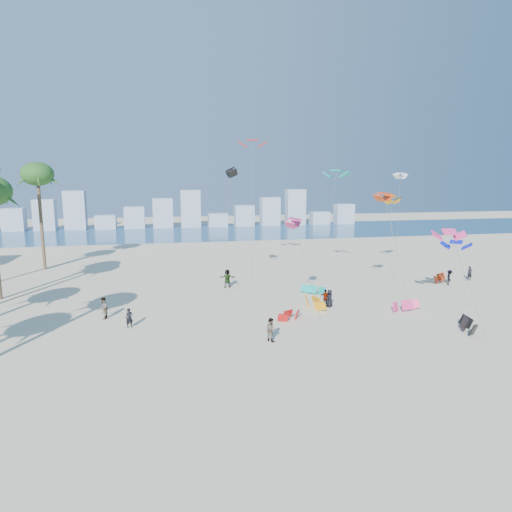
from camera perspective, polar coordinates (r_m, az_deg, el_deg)
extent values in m
plane|color=beige|center=(25.69, 0.69, -16.37)|extent=(220.00, 220.00, 0.00)
plane|color=navy|center=(95.30, -8.62, 2.96)|extent=(220.00, 220.00, 0.00)
imported|color=black|center=(36.18, -15.60, -7.51)|extent=(0.64, 0.51, 1.53)
imported|color=gray|center=(32.18, 1.83, -9.20)|extent=(0.99, 1.03, 1.68)
imported|color=black|center=(40.77, 9.22, -5.27)|extent=(0.90, 0.87, 1.56)
imported|color=gray|center=(40.92, 8.66, -5.22)|extent=(0.93, 0.86, 1.53)
imported|color=black|center=(52.40, 23.09, -2.51)|extent=(1.01, 1.22, 1.64)
imported|color=gray|center=(47.29, -3.62, -2.82)|extent=(1.85, 0.82, 1.92)
imported|color=black|center=(55.74, 25.23, -1.99)|extent=(0.62, 0.44, 1.57)
imported|color=gray|center=(38.96, -18.59, -6.23)|extent=(0.74, 0.92, 1.77)
cylinder|color=#595959|center=(36.92, 6.46, -1.70)|extent=(1.62, 2.68, 7.96)
cylinder|color=#595959|center=(49.16, 9.09, 3.51)|extent=(2.45, 2.52, 11.99)
cylinder|color=#595959|center=(42.15, 17.19, 0.71)|extent=(1.42, 2.99, 9.92)
cylinder|color=#595959|center=(43.67, -3.58, 2.89)|extent=(0.98, 2.59, 12.10)
cylinder|color=#595959|center=(51.65, 17.39, 3.35)|extent=(1.27, 2.48, 11.75)
cylinder|color=#595959|center=(44.73, 24.43, -2.08)|extent=(0.16, 2.21, 5.54)
cylinder|color=#595959|center=(50.58, -0.45, 5.74)|extent=(0.61, 2.63, 15.37)
cylinder|color=#595959|center=(55.12, 16.67, 2.32)|extent=(1.39, 3.65, 8.96)
cylinder|color=#595959|center=(39.13, 24.87, -2.72)|extent=(0.44, 5.74, 6.88)
cylinder|color=brown|center=(61.49, -25.33, 3.81)|extent=(0.40, 0.40, 11.70)
ellipsoid|color=#204F1C|center=(61.24, -25.74, 9.26)|extent=(3.80, 3.80, 2.85)
cube|color=#9EADBF|center=(109.32, -28.09, 4.05)|extent=(4.40, 3.00, 4.80)
cube|color=#9EADBF|center=(107.66, -24.95, 4.70)|extent=(4.40, 3.00, 6.60)
cube|color=#9EADBF|center=(106.35, -21.73, 5.36)|extent=(4.40, 3.00, 8.40)
cube|color=#9EADBF|center=(105.67, -18.32, 4.06)|extent=(4.40, 3.00, 3.00)
cube|color=#9EADBF|center=(105.05, -14.97, 4.69)|extent=(4.40, 3.00, 4.80)
cube|color=#9EADBF|center=(104.80, -11.60, 5.31)|extent=(4.40, 3.00, 6.60)
cube|color=#9EADBF|center=(104.93, -8.21, 5.90)|extent=(4.40, 3.00, 8.40)
cube|color=#9EADBF|center=(105.70, -4.81, 4.53)|extent=(4.40, 3.00, 3.00)
cube|color=#9EADBF|center=(106.54, -1.49, 5.09)|extent=(4.40, 3.00, 4.80)
cube|color=#9EADBF|center=(107.73, 1.77, 5.62)|extent=(4.40, 3.00, 6.60)
cube|color=#9EADBF|center=(109.27, 4.95, 6.13)|extent=(4.40, 3.00, 8.40)
cube|color=#9EADBF|center=(111.40, 8.00, 4.75)|extent=(4.40, 3.00, 3.00)
cube|color=#9EADBF|center=(113.56, 10.97, 5.21)|extent=(4.40, 3.00, 4.80)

